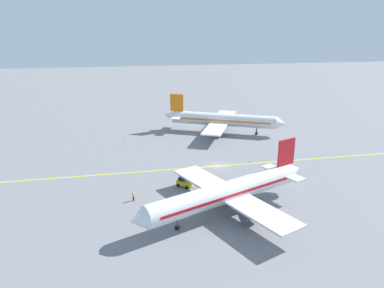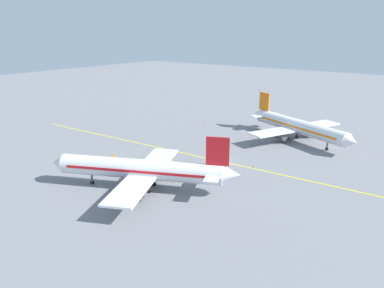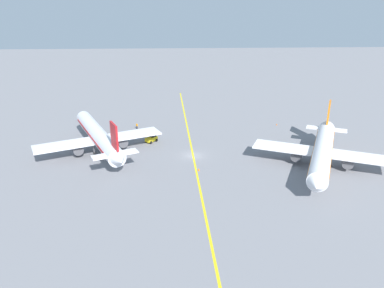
# 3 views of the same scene
# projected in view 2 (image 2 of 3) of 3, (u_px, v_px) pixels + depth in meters

# --- Properties ---
(ground_plane) EXTENTS (400.00, 400.00, 0.00)m
(ground_plane) POSITION_uv_depth(u_px,v_px,m) (220.00, 161.00, 82.60)
(ground_plane) COLOR slate
(apron_yellow_centreline) EXTENTS (3.52, 119.97, 0.01)m
(apron_yellow_centreline) POSITION_uv_depth(u_px,v_px,m) (220.00, 161.00, 82.60)
(apron_yellow_centreline) COLOR yellow
(apron_yellow_centreline) RESTS_ON ground
(airplane_at_gate) EXTENTS (27.66, 33.59, 10.60)m
(airplane_at_gate) POSITION_uv_depth(u_px,v_px,m) (298.00, 126.00, 97.28)
(airplane_at_gate) COLOR white
(airplane_at_gate) RESTS_ON ground
(airplane_adjacent_stand) EXTENTS (27.67, 33.62, 10.60)m
(airplane_adjacent_stand) POSITION_uv_depth(u_px,v_px,m) (142.00, 170.00, 67.22)
(airplane_adjacent_stand) COLOR silver
(airplane_adjacent_stand) RESTS_ON ground
(baggage_tug_white) EXTENTS (3.09, 3.26, 2.11)m
(baggage_tug_white) POSITION_uv_depth(u_px,v_px,m) (160.00, 161.00, 80.05)
(baggage_tug_white) COLOR gold
(baggage_tug_white) RESTS_ON ground
(ground_crew_worker) EXTENTS (0.47, 0.40, 1.68)m
(ground_crew_worker) POSITION_uv_depth(u_px,v_px,m) (113.00, 157.00, 82.26)
(ground_crew_worker) COLOR #23232D
(ground_crew_worker) RESTS_ON ground
(traffic_cone_near_nose) EXTENTS (0.32, 0.32, 0.55)m
(traffic_cone_near_nose) POSITION_uv_depth(u_px,v_px,m) (205.00, 125.00, 112.63)
(traffic_cone_near_nose) COLOR orange
(traffic_cone_near_nose) RESTS_ON ground
(traffic_cone_mid_apron) EXTENTS (0.32, 0.32, 0.55)m
(traffic_cone_mid_apron) POSITION_uv_depth(u_px,v_px,m) (254.00, 166.00, 78.65)
(traffic_cone_mid_apron) COLOR orange
(traffic_cone_mid_apron) RESTS_ON ground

